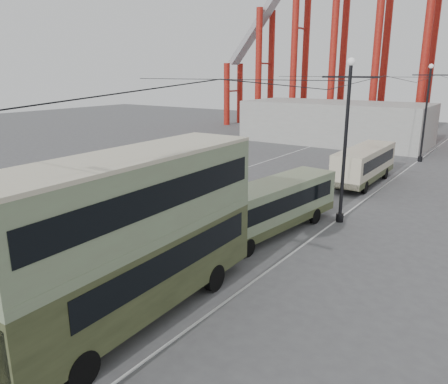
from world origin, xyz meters
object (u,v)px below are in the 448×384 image
Objects in this scene: single_decker_cream at (364,164)px; pedestrian at (112,257)px; single_decker_green at (271,205)px; double_decker_bus at (133,229)px.

single_decker_cream is 22.83m from pedestrian.
single_decker_green is 1.11× the size of single_decker_cream.
pedestrian is (-3.24, 1.69, -2.47)m from double_decker_bus.
double_decker_bus reaches higher than pedestrian.
double_decker_bus is 4.41m from pedestrian.
single_decker_cream is (0.61, 13.99, 0.02)m from single_decker_green.
pedestrian is at bearing 150.08° from double_decker_bus.
double_decker_bus is 24.28m from single_decker_cream.
single_decker_cream reaches higher than pedestrian.
single_decker_cream is at bearing 93.94° from single_decker_green.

